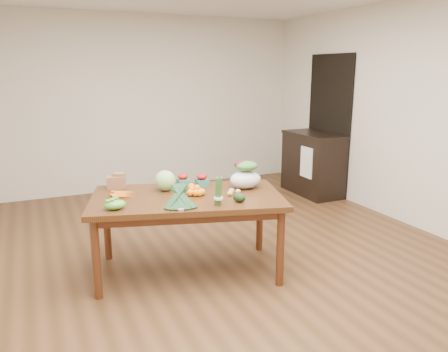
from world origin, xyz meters
name	(u,v)px	position (x,y,z in m)	size (l,w,h in m)	color
floor	(223,257)	(0.00, 0.00, 0.00)	(6.00, 6.00, 0.00)	brown
room_walls	(223,126)	(0.00, 0.00, 1.35)	(5.02, 6.02, 2.70)	beige
dining_table	(188,234)	(-0.43, -0.16, 0.38)	(1.73, 0.96, 0.75)	#472910
doorway_dark	(329,125)	(2.48, 1.60, 1.05)	(0.02, 1.00, 2.10)	black
cabinet	(313,164)	(2.22, 1.60, 0.47)	(0.52, 1.02, 0.94)	black
dish_towel	(306,162)	(1.96, 1.40, 0.55)	(0.02, 0.28, 0.45)	white
paper_bag	(115,181)	(-0.99, 0.36, 0.82)	(0.21, 0.17, 0.15)	#8D593F
cabbage	(165,181)	(-0.56, 0.09, 0.85)	(0.20, 0.20, 0.20)	#A2C471
strawberry_basket_a	(183,181)	(-0.35, 0.19, 0.80)	(0.11, 0.11, 0.10)	red
strawberry_basket_b	(202,181)	(-0.19, 0.09, 0.80)	(0.11, 0.11, 0.10)	red
orange_a	(180,188)	(-0.44, 0.00, 0.79)	(0.07, 0.07, 0.07)	orange
orange_b	(191,187)	(-0.34, -0.03, 0.79)	(0.08, 0.08, 0.08)	orange
orange_c	(193,190)	(-0.37, -0.14, 0.79)	(0.08, 0.08, 0.08)	orange
mandarin_cluster	(197,190)	(-0.35, -0.18, 0.80)	(0.18, 0.18, 0.10)	orange
carrots	(124,194)	(-0.96, 0.08, 0.76)	(0.22, 0.22, 0.03)	orange
snap_pea_bag	(115,205)	(-1.11, -0.30, 0.79)	(0.18, 0.13, 0.08)	#509E35
kale_bunch	(180,198)	(-0.60, -0.47, 0.83)	(0.32, 0.40, 0.16)	black
asparagus_bundle	(218,191)	(-0.29, -0.55, 0.88)	(0.08, 0.08, 0.25)	#477F3A
potato_a	(219,193)	(-0.16, -0.26, 0.77)	(0.04, 0.04, 0.04)	tan
potato_b	(230,193)	(-0.08, -0.33, 0.77)	(0.06, 0.05, 0.05)	tan
potato_c	(231,191)	(-0.03, -0.26, 0.77)	(0.06, 0.05, 0.05)	#DECD80
potato_d	(218,189)	(-0.12, -0.15, 0.77)	(0.06, 0.05, 0.05)	#DAC87E
potato_e	(238,191)	(0.02, -0.29, 0.77)	(0.05, 0.04, 0.04)	tan
avocado_a	(239,198)	(-0.09, -0.53, 0.79)	(0.08, 0.12, 0.08)	black
avocado_b	(240,197)	(-0.07, -0.53, 0.79)	(0.07, 0.11, 0.07)	black
salad_bag	(245,176)	(0.17, -0.15, 0.87)	(0.31, 0.24, 0.24)	silver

